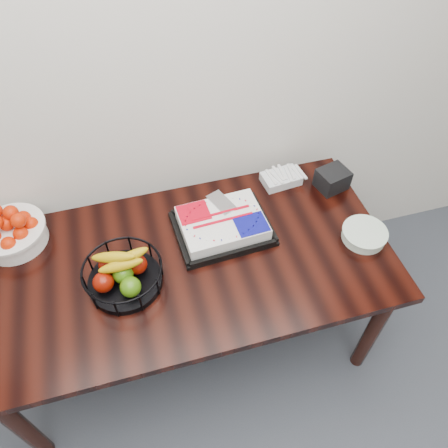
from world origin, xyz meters
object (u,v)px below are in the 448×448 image
object	(u,v)px
tangerine_bowl	(10,229)
fruit_basket	(123,274)
table	(188,271)
napkin_box	(332,179)
cake_tray	(222,225)
plate_stack	(364,235)

from	to	relation	value
tangerine_bowl	fruit_basket	world-z (taller)	tangerine_bowl
table	napkin_box	bearing A→B (deg)	17.42
tangerine_bowl	napkin_box	world-z (taller)	tangerine_bowl
cake_tray	fruit_basket	size ratio (longest dim) A/B	1.36
table	cake_tray	bearing A→B (deg)	31.90
tangerine_bowl	plate_stack	size ratio (longest dim) A/B	1.50
tangerine_bowl	napkin_box	size ratio (longest dim) A/B	2.13
fruit_basket	table	bearing A→B (deg)	9.81
plate_stack	napkin_box	world-z (taller)	napkin_box
cake_tray	table	bearing A→B (deg)	-148.10
table	plate_stack	world-z (taller)	plate_stack
table	plate_stack	xyz separation A→B (m)	(0.80, -0.10, 0.11)
cake_tray	fruit_basket	world-z (taller)	fruit_basket
table	cake_tray	world-z (taller)	cake_tray
fruit_basket	napkin_box	distance (m)	1.11
cake_tray	fruit_basket	distance (m)	0.50
fruit_basket	napkin_box	size ratio (longest dim) A/B	2.29
cake_tray	plate_stack	bearing A→B (deg)	-19.81
table	napkin_box	xyz separation A→B (m)	(0.80, 0.25, 0.14)
cake_tray	napkin_box	bearing A→B (deg)	12.10
fruit_basket	plate_stack	xyz separation A→B (m)	(1.07, -0.05, -0.05)
table	plate_stack	bearing A→B (deg)	-6.90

